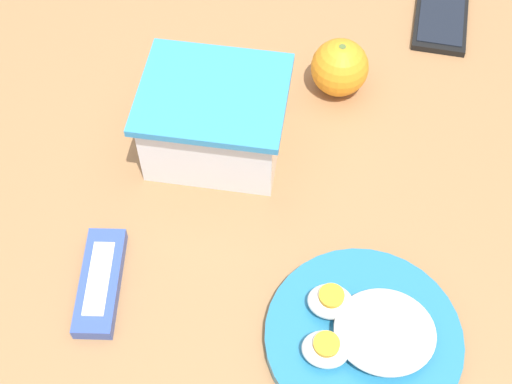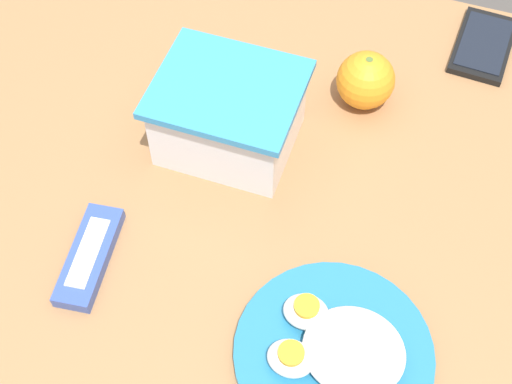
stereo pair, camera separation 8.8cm
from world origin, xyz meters
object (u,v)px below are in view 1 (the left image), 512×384
at_px(candy_bar, 100,282).
at_px(cell_phone, 441,19).
at_px(orange_fruit, 340,68).
at_px(food_container, 215,123).
at_px(rice_plate, 366,335).

distance_m(candy_bar, cell_phone, 0.65).
bearing_deg(candy_bar, orange_fruit, 55.21).
xyz_separation_m(food_container, rice_plate, (0.21, -0.25, -0.03)).
distance_m(orange_fruit, cell_phone, 0.22).
bearing_deg(orange_fruit, food_container, -139.29).
xyz_separation_m(food_container, cell_phone, (0.30, 0.29, -0.04)).
relative_size(orange_fruit, cell_phone, 0.56).
distance_m(food_container, orange_fruit, 0.20).
relative_size(food_container, cell_phone, 1.27).
relative_size(food_container, candy_bar, 1.30).
distance_m(food_container, cell_phone, 0.41).
bearing_deg(food_container, cell_phone, 44.29).
xyz_separation_m(candy_bar, cell_phone, (0.39, 0.51, -0.00)).
height_order(candy_bar, cell_phone, candy_bar).
bearing_deg(cell_phone, orange_fruit, -132.40).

